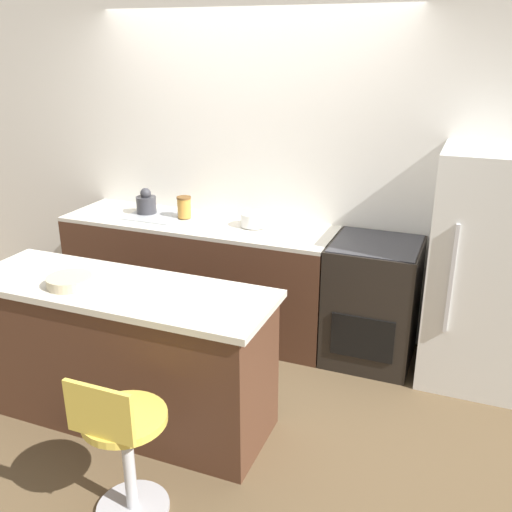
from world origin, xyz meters
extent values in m
plane|color=brown|center=(0.00, 0.00, 0.00)|extent=(14.00, 14.00, 0.00)
cube|color=white|center=(0.00, 0.68, 1.30)|extent=(8.00, 0.06, 2.60)
cube|color=#4C2D1E|center=(-0.33, 0.34, 0.44)|extent=(2.22, 0.63, 0.88)
cube|color=beige|center=(-0.33, 0.34, 0.89)|extent=(2.22, 0.63, 0.03)
cube|color=#9EA3A8|center=(-0.72, 0.34, 0.91)|extent=(0.44, 0.35, 0.01)
cube|color=#4C2D1E|center=(-0.18, -0.97, 0.43)|extent=(1.82, 0.60, 0.87)
cube|color=beige|center=(-0.18, -0.97, 0.89)|extent=(1.89, 0.63, 0.04)
cube|color=black|center=(1.10, 0.34, 0.45)|extent=(0.63, 0.63, 0.91)
cube|color=black|center=(1.10, 0.01, 0.32)|extent=(0.44, 0.01, 0.32)
cube|color=#333338|center=(1.10, 0.34, 0.91)|extent=(0.60, 0.60, 0.01)
cube|color=silver|center=(1.83, 0.33, 0.81)|extent=(0.70, 0.65, 1.63)
cube|color=silver|center=(1.64, -0.01, 0.85)|extent=(0.02, 0.02, 0.73)
cylinder|color=#B7B7BC|center=(0.28, -1.64, 0.01)|extent=(0.37, 0.37, 0.02)
cylinder|color=#B7B7BC|center=(0.28, -1.64, 0.27)|extent=(0.06, 0.06, 0.54)
cylinder|color=gold|center=(0.28, -1.64, 0.56)|extent=(0.41, 0.41, 0.04)
cube|color=gold|center=(0.28, -1.81, 0.72)|extent=(0.35, 0.02, 0.26)
cylinder|color=#333338|center=(-0.82, 0.39, 0.99)|extent=(0.16, 0.16, 0.14)
sphere|color=#333338|center=(-0.82, 0.39, 1.08)|extent=(0.09, 0.09, 0.09)
cylinder|color=white|center=(0.14, 0.39, 0.97)|extent=(0.20, 0.20, 0.10)
cylinder|color=#B77F33|center=(-0.47, 0.39, 1.00)|extent=(0.11, 0.11, 0.16)
cylinder|color=brown|center=(-0.47, 0.39, 1.08)|extent=(0.12, 0.12, 0.02)
cylinder|color=#C1B28E|center=(-0.44, -1.07, 0.94)|extent=(0.26, 0.26, 0.06)
camera|label=1|loc=(1.71, -3.52, 2.26)|focal=40.00mm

